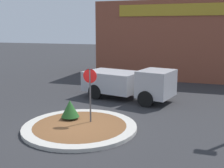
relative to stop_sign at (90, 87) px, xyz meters
The scene contains 6 objects.
ground_plane 1.85m from the stop_sign, 115.43° to the right, with size 120.00×120.00×0.00m, color #2D2D30.
traffic_island 1.78m from the stop_sign, 115.43° to the right, with size 4.92×4.92×0.16m.
stop_sign is the anchor object (origin of this frame).
island_shrub 1.52m from the stop_sign, behind, with size 0.83×0.83×0.88m.
utility_truck 5.12m from the stop_sign, 85.33° to the left, with size 5.80×3.40×1.92m.
storefront_building 14.97m from the stop_sign, 79.01° to the left, with size 14.21×6.07×6.46m.
Camera 1 is at (4.90, -10.52, 4.27)m, focal length 45.00 mm.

